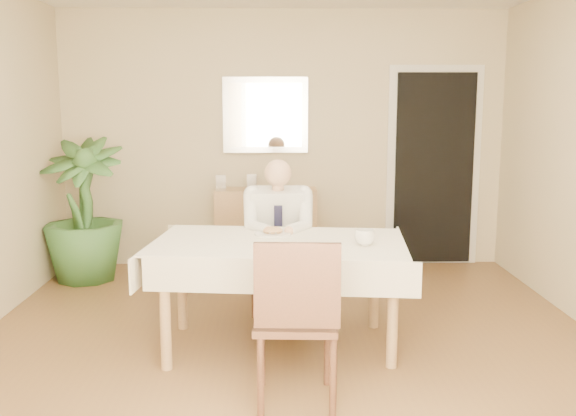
{
  "coord_description": "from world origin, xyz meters",
  "views": [
    {
      "loc": [
        -0.1,
        -4.08,
        1.69
      ],
      "look_at": [
        0.0,
        0.35,
        0.95
      ],
      "focal_mm": 40.0,
      "sensor_mm": 36.0,
      "label": 1
    }
  ],
  "objects_px": {
    "dining_table": "(279,253)",
    "potted_palm": "(83,210)",
    "chair_near": "(296,313)",
    "chair_far": "(278,243)",
    "sideboard": "(266,229)",
    "coffee_mug": "(365,237)",
    "seated_man": "(278,232)"
  },
  "relations": [
    {
      "from": "chair_near",
      "to": "potted_palm",
      "type": "height_order",
      "value": "potted_palm"
    },
    {
      "from": "dining_table",
      "to": "sideboard",
      "type": "distance_m",
      "value": 2.17
    },
    {
      "from": "seated_man",
      "to": "coffee_mug",
      "type": "xyz_separation_m",
      "value": [
        0.57,
        -0.73,
        0.11
      ]
    },
    {
      "from": "dining_table",
      "to": "sideboard",
      "type": "relative_size",
      "value": 1.79
    },
    {
      "from": "seated_man",
      "to": "chair_near",
      "type": "bearing_deg",
      "value": -86.59
    },
    {
      "from": "coffee_mug",
      "to": "seated_man",
      "type": "bearing_deg",
      "value": 127.74
    },
    {
      "from": "dining_table",
      "to": "chair_near",
      "type": "height_order",
      "value": "chair_near"
    },
    {
      "from": "chair_far",
      "to": "potted_palm",
      "type": "relative_size",
      "value": 0.7
    },
    {
      "from": "chair_near",
      "to": "coffee_mug",
      "type": "xyz_separation_m",
      "value": [
        0.48,
        0.76,
        0.26
      ]
    },
    {
      "from": "chair_far",
      "to": "chair_near",
      "type": "height_order",
      "value": "chair_near"
    },
    {
      "from": "coffee_mug",
      "to": "potted_palm",
      "type": "xyz_separation_m",
      "value": [
        -2.39,
        1.87,
        -0.13
      ]
    },
    {
      "from": "chair_far",
      "to": "sideboard",
      "type": "xyz_separation_m",
      "value": [
        -0.12,
        1.26,
        -0.13
      ]
    },
    {
      "from": "coffee_mug",
      "to": "sideboard",
      "type": "distance_m",
      "value": 2.42
    },
    {
      "from": "chair_far",
      "to": "seated_man",
      "type": "relative_size",
      "value": 0.76
    },
    {
      "from": "dining_table",
      "to": "chair_far",
      "type": "xyz_separation_m",
      "value": [
        0.0,
        0.89,
        -0.13
      ]
    },
    {
      "from": "dining_table",
      "to": "chair_near",
      "type": "relative_size",
      "value": 1.88
    },
    {
      "from": "dining_table",
      "to": "potted_palm",
      "type": "relative_size",
      "value": 1.35
    },
    {
      "from": "dining_table",
      "to": "potted_palm",
      "type": "distance_m",
      "value": 2.52
    },
    {
      "from": "coffee_mug",
      "to": "dining_table",
      "type": "bearing_deg",
      "value": 166.32
    },
    {
      "from": "chair_far",
      "to": "sideboard",
      "type": "relative_size",
      "value": 0.93
    },
    {
      "from": "seated_man",
      "to": "sideboard",
      "type": "relative_size",
      "value": 1.22
    },
    {
      "from": "seated_man",
      "to": "potted_palm",
      "type": "relative_size",
      "value": 0.92
    },
    {
      "from": "seated_man",
      "to": "potted_palm",
      "type": "bearing_deg",
      "value": 148.03
    },
    {
      "from": "potted_palm",
      "to": "chair_near",
      "type": "bearing_deg",
      "value": -53.93
    },
    {
      "from": "dining_table",
      "to": "potted_palm",
      "type": "xyz_separation_m",
      "value": [
        -1.83,
        1.73,
        0.01
      ]
    },
    {
      "from": "dining_table",
      "to": "chair_far",
      "type": "relative_size",
      "value": 1.92
    },
    {
      "from": "seated_man",
      "to": "potted_palm",
      "type": "xyz_separation_m",
      "value": [
        -1.83,
        1.14,
        -0.01
      ]
    },
    {
      "from": "dining_table",
      "to": "coffee_mug",
      "type": "distance_m",
      "value": 0.6
    },
    {
      "from": "dining_table",
      "to": "coffee_mug",
      "type": "relative_size",
      "value": 13.75
    },
    {
      "from": "chair_near",
      "to": "coffee_mug",
      "type": "bearing_deg",
      "value": 60.93
    },
    {
      "from": "chair_far",
      "to": "coffee_mug",
      "type": "distance_m",
      "value": 1.2
    },
    {
      "from": "seated_man",
      "to": "potted_palm",
      "type": "height_order",
      "value": "potted_palm"
    }
  ]
}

